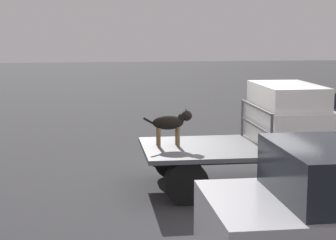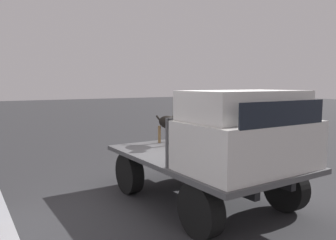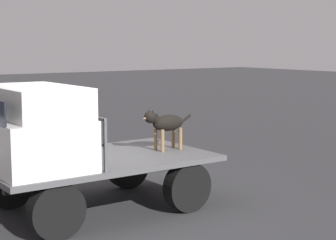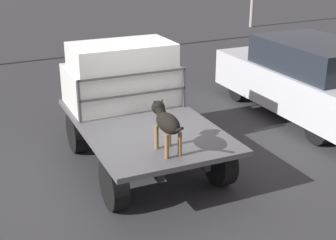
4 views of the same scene
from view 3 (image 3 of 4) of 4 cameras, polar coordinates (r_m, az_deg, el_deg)
name	(u,v)px [view 3 (image 3 of 4)]	position (r m, az deg, el deg)	size (l,w,h in m)	color
ground_plane	(98,209)	(8.96, -7.14, -8.98)	(80.00, 80.00, 0.00)	#2D2D30
flatbed_truck	(97,172)	(8.81, -7.20, -5.28)	(3.50, 2.09, 0.83)	black
truck_cab	(31,129)	(8.23, -13.75, -0.86)	(1.25, 1.97, 1.15)	silver
truck_headboard	(74,128)	(8.50, -9.56, -0.78)	(0.04, 1.97, 0.74)	#4C4C4F
dog	(165,123)	(9.22, -0.36, -0.33)	(0.96, 0.27, 0.71)	brown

